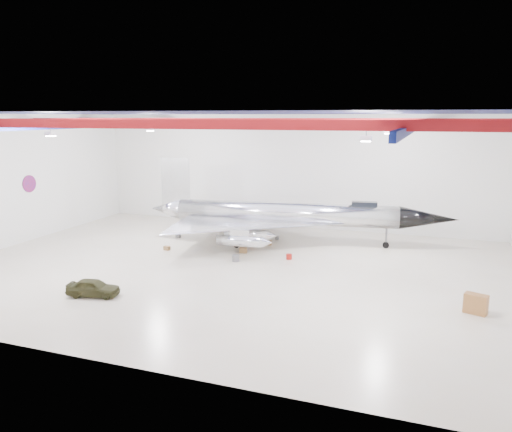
% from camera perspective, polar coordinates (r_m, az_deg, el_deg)
% --- Properties ---
extents(floor, '(40.00, 40.00, 0.00)m').
position_cam_1_polar(floor, '(36.39, -2.81, -5.95)').
color(floor, '#C0B299').
rests_on(floor, ground).
extents(wall_back, '(40.00, 0.00, 40.00)m').
position_cam_1_polar(wall_back, '(49.22, 3.85, 5.13)').
color(wall_back, silver).
rests_on(wall_back, floor).
extents(wall_left, '(0.00, 30.00, 30.00)m').
position_cam_1_polar(wall_left, '(46.60, -26.29, 3.63)').
color(wall_left, silver).
rests_on(wall_left, floor).
extents(ceiling, '(40.00, 40.00, 0.00)m').
position_cam_1_polar(ceiling, '(34.75, -2.98, 11.65)').
color(ceiling, '#0A0F38').
rests_on(ceiling, wall_back).
extents(ceiling_structure, '(39.50, 29.50, 1.08)m').
position_cam_1_polar(ceiling_structure, '(34.75, -2.97, 10.53)').
color(ceiling_structure, maroon).
rests_on(ceiling_structure, ceiling).
extents(wall_roundel, '(0.10, 1.50, 1.50)m').
position_cam_1_polar(wall_roundel, '(48.01, -24.49, 3.37)').
color(wall_roundel, '#B21414').
rests_on(wall_roundel, wall_left).
extents(jet_aircraft, '(26.33, 17.06, 7.19)m').
position_cam_1_polar(jet_aircraft, '(42.85, 3.32, -0.05)').
color(jet_aircraft, silver).
rests_on(jet_aircraft, floor).
extents(jeep, '(3.41, 1.98, 1.09)m').
position_cam_1_polar(jeep, '(32.29, -18.11, -7.77)').
color(jeep, '#323119').
rests_on(jeep, floor).
extents(desk, '(1.36, 0.97, 1.12)m').
position_cam_1_polar(desk, '(30.67, 23.82, -9.18)').
color(desk, brown).
rests_on(desk, floor).
extents(crate_ply, '(0.49, 0.40, 0.32)m').
position_cam_1_polar(crate_ply, '(41.73, -10.15, -3.62)').
color(crate_ply, olive).
rests_on(crate_ply, floor).
extents(toolbox_red, '(0.62, 0.57, 0.35)m').
position_cam_1_polar(toolbox_red, '(42.62, -0.42, -3.10)').
color(toolbox_red, maroon).
rests_on(toolbox_red, floor).
extents(engine_drum, '(0.71, 0.71, 0.48)m').
position_cam_1_polar(engine_drum, '(37.93, -2.34, -4.84)').
color(engine_drum, '#59595B').
rests_on(engine_drum, floor).
extents(parts_bin, '(0.61, 0.53, 0.38)m').
position_cam_1_polar(parts_bin, '(42.66, 1.43, -3.07)').
color(parts_bin, olive).
rests_on(parts_bin, floor).
extents(crate_small, '(0.47, 0.41, 0.28)m').
position_cam_1_polar(crate_small, '(45.77, -8.88, -2.27)').
color(crate_small, '#59595B').
rests_on(crate_small, floor).
extents(tool_chest, '(0.60, 0.60, 0.41)m').
position_cam_1_polar(tool_chest, '(38.52, 3.79, -4.66)').
color(tool_chest, maroon).
rests_on(tool_chest, floor).
extents(oil_barrel, '(0.67, 0.58, 0.41)m').
position_cam_1_polar(oil_barrel, '(40.24, -1.46, -3.94)').
color(oil_barrel, olive).
rests_on(oil_barrel, floor).
extents(spares_box, '(0.35, 0.35, 0.31)m').
position_cam_1_polar(spares_box, '(44.56, 2.40, -2.50)').
color(spares_box, '#59595B').
rests_on(spares_box, floor).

